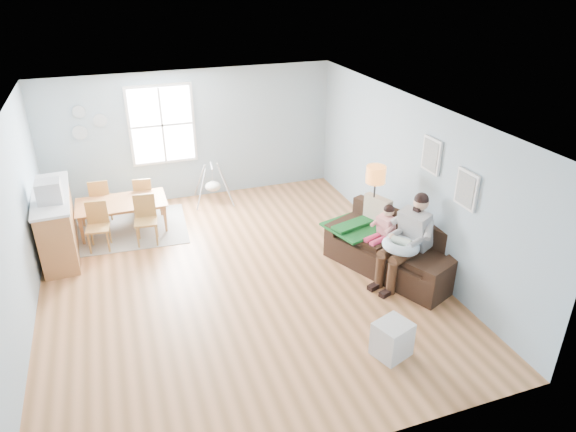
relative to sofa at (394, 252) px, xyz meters
name	(u,v)px	position (x,y,z in m)	size (l,w,h in m)	color
room	(230,134)	(-2.51, 0.57, 2.11)	(8.40, 9.40, 3.90)	#955E35
window	(162,125)	(-3.11, 4.04, 1.34)	(1.32, 0.08, 1.62)	white
pictures	(448,172)	(0.46, -0.48, 1.54)	(0.05, 1.34, 0.74)	white
wall_plates	(86,123)	(-4.51, 4.04, 1.52)	(0.67, 0.02, 0.66)	#92A5AF
sofa	(394,252)	(0.00, 0.00, 0.00)	(1.72, 2.36, 0.88)	black
green_throw	(358,226)	(-0.36, 0.63, 0.25)	(0.99, 0.87, 0.04)	#166121
beige_pillow	(377,211)	(-0.02, 0.61, 0.48)	(0.14, 0.51, 0.51)	tan
father	(408,237)	(0.00, -0.34, 0.46)	(1.11, 0.74, 1.45)	#9B9B9E
nursing_pillow	(401,246)	(-0.15, -0.40, 0.37)	(0.58, 0.58, 0.16)	#C6E8F8
infant	(399,241)	(-0.17, -0.37, 0.45)	(0.28, 0.36, 0.14)	silver
toddler	(383,226)	(-0.16, 0.16, 0.43)	(0.59, 0.41, 0.88)	white
floor_lamp	(375,182)	(-0.09, 0.64, 1.01)	(0.32, 0.32, 1.59)	black
storage_cube	(392,339)	(-1.08, -1.82, -0.07)	(0.54, 0.51, 0.48)	silver
rug	(125,229)	(-4.11, 2.92, -0.31)	(2.27, 1.73, 0.01)	#A5A096
dining_table	(123,216)	(-4.11, 2.92, -0.02)	(1.63, 0.91, 0.57)	#975731
chair_sw	(98,223)	(-4.55, 2.39, 0.17)	(0.43, 0.43, 0.85)	olive
chair_se	(146,216)	(-3.73, 2.34, 0.19)	(0.44, 0.44, 0.89)	olive
chair_nw	(100,198)	(-4.48, 3.51, 0.17)	(0.40, 0.40, 0.86)	olive
chair_ne	(144,194)	(-3.67, 3.46, 0.14)	(0.41, 0.41, 0.81)	olive
counter	(56,222)	(-5.21, 2.48, 0.25)	(0.68, 2.01, 1.11)	#975731
monitor	(49,192)	(-5.17, 2.10, 0.98)	(0.38, 0.36, 0.36)	#B5B5BA
baby_swing	(213,186)	(-2.24, 3.64, 0.05)	(0.88, 0.89, 0.81)	#B5B5BA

